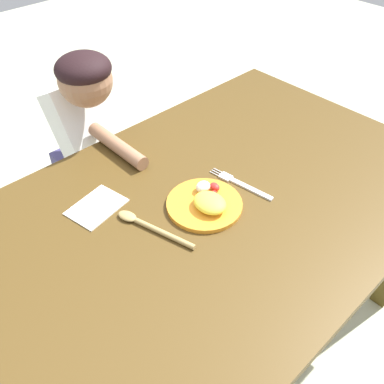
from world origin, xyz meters
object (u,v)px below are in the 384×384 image
at_px(fork, 241,184).
at_px(spoon, 148,226).
at_px(plate, 205,202).
at_px(person, 89,162).

xyz_separation_m(fork, spoon, (-0.30, 0.05, 0.00)).
relative_size(plate, fork, 0.99).
xyz_separation_m(plate, fork, (0.14, -0.01, -0.01)).
height_order(plate, person, person).
distance_m(plate, fork, 0.14).
bearing_deg(spoon, fork, -115.17).
bearing_deg(person, spoon, 75.50).
height_order(plate, spoon, plate).
xyz_separation_m(fork, person, (-0.16, 0.59, -0.17)).
relative_size(spoon, person, 0.23).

